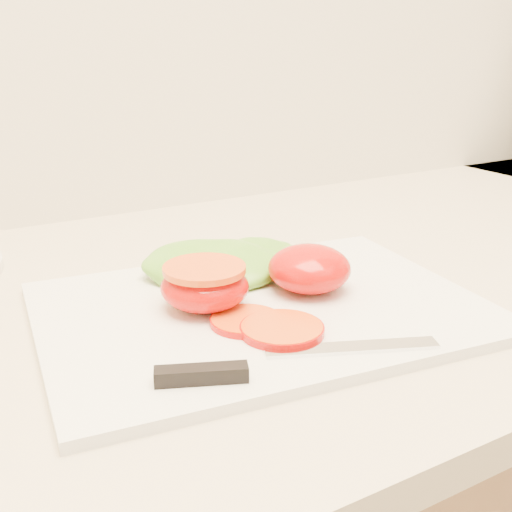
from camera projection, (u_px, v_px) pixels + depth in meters
counter at (511, 483)px, 1.07m from camera, size 3.92×0.65×0.93m
cutting_board at (261, 310)px, 0.60m from camera, size 0.43×0.34×0.01m
tomato_half_dome at (309, 268)px, 0.62m from camera, size 0.08×0.08×0.04m
tomato_half_cut at (205, 285)px, 0.58m from camera, size 0.08×0.08×0.04m
tomato_slice_0 at (282, 329)px, 0.54m from camera, size 0.07×0.07×0.01m
tomato_slice_1 at (246, 321)px, 0.56m from camera, size 0.06×0.06×0.01m
lettuce_leaf_0 at (214, 265)px, 0.66m from camera, size 0.18×0.16×0.03m
lettuce_leaf_1 at (256, 258)px, 0.68m from camera, size 0.12×0.10×0.02m
knife at (264, 363)px, 0.48m from camera, size 0.23×0.07×0.01m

